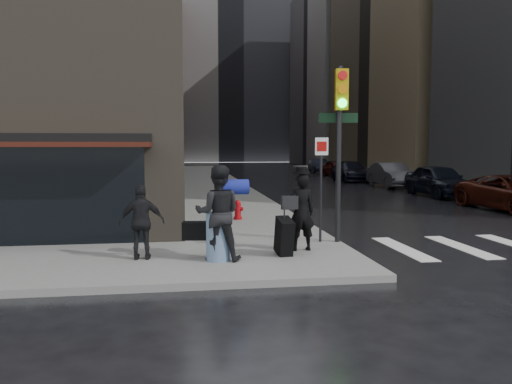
{
  "coord_description": "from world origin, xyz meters",
  "views": [
    {
      "loc": [
        -2.03,
        -10.88,
        2.6
      ],
      "look_at": [
        0.03,
        3.22,
        1.3
      ],
      "focal_mm": 35.0,
      "sensor_mm": 36.0,
      "label": 1
    }
  ],
  "objects_px": {
    "man_overcoat": "(298,216)",
    "traffic_light": "(338,130)",
    "parked_car_5": "(318,166)",
    "parked_car_2": "(391,175)",
    "parked_car_3": "(351,171)",
    "man_jeans": "(218,213)",
    "man_greycoat": "(142,222)",
    "parked_car_1": "(439,181)",
    "parked_car_4": "(338,168)",
    "fire_hydrant": "(238,211)"
  },
  "relations": [
    {
      "from": "parked_car_3",
      "to": "parked_car_2",
      "type": "bearing_deg",
      "value": -81.41
    },
    {
      "from": "man_jeans",
      "to": "man_greycoat",
      "type": "bearing_deg",
      "value": -4.81
    },
    {
      "from": "parked_car_2",
      "to": "parked_car_1",
      "type": "bearing_deg",
      "value": -87.69
    },
    {
      "from": "parked_car_2",
      "to": "parked_car_4",
      "type": "relative_size",
      "value": 1.12
    },
    {
      "from": "man_overcoat",
      "to": "parked_car_3",
      "type": "distance_m",
      "value": 26.6
    },
    {
      "from": "traffic_light",
      "to": "fire_hydrant",
      "type": "xyz_separation_m",
      "value": [
        -2.07,
        4.4,
        -2.59
      ]
    },
    {
      "from": "parked_car_3",
      "to": "parked_car_5",
      "type": "distance_m",
      "value": 11.77
    },
    {
      "from": "parked_car_2",
      "to": "parked_car_3",
      "type": "relative_size",
      "value": 0.93
    },
    {
      "from": "man_jeans",
      "to": "parked_car_2",
      "type": "height_order",
      "value": "man_jeans"
    },
    {
      "from": "traffic_light",
      "to": "parked_car_2",
      "type": "relative_size",
      "value": 0.94
    },
    {
      "from": "man_greycoat",
      "to": "parked_car_4",
      "type": "height_order",
      "value": "man_greycoat"
    },
    {
      "from": "man_overcoat",
      "to": "parked_car_3",
      "type": "xyz_separation_m",
      "value": [
        9.85,
        24.7,
        -0.25
      ]
    },
    {
      "from": "man_greycoat",
      "to": "parked_car_1",
      "type": "distance_m",
      "value": 19.33
    },
    {
      "from": "man_greycoat",
      "to": "parked_car_2",
      "type": "relative_size",
      "value": 0.34
    },
    {
      "from": "man_overcoat",
      "to": "man_greycoat",
      "type": "height_order",
      "value": "man_overcoat"
    },
    {
      "from": "man_greycoat",
      "to": "parked_car_3",
      "type": "height_order",
      "value": "man_greycoat"
    },
    {
      "from": "parked_car_1",
      "to": "parked_car_4",
      "type": "distance_m",
      "value": 17.62
    },
    {
      "from": "parked_car_3",
      "to": "parked_car_4",
      "type": "height_order",
      "value": "parked_car_3"
    },
    {
      "from": "traffic_light",
      "to": "parked_car_4",
      "type": "xyz_separation_m",
      "value": [
        9.44,
        29.64,
        -2.3
      ]
    },
    {
      "from": "parked_car_1",
      "to": "parked_car_2",
      "type": "height_order",
      "value": "parked_car_1"
    },
    {
      "from": "fire_hydrant",
      "to": "parked_car_5",
      "type": "distance_m",
      "value": 33.14
    },
    {
      "from": "man_jeans",
      "to": "parked_car_3",
      "type": "bearing_deg",
      "value": -108.22
    },
    {
      "from": "man_jeans",
      "to": "parked_car_5",
      "type": "xyz_separation_m",
      "value": [
        12.49,
        37.09,
        -0.48
      ]
    },
    {
      "from": "man_greycoat",
      "to": "parked_car_4",
      "type": "bearing_deg",
      "value": -114.08
    },
    {
      "from": "parked_car_1",
      "to": "parked_car_3",
      "type": "bearing_deg",
      "value": 93.87
    },
    {
      "from": "fire_hydrant",
      "to": "parked_car_1",
      "type": "xyz_separation_m",
      "value": [
        11.35,
        7.62,
        0.4
      ]
    },
    {
      "from": "parked_car_1",
      "to": "fire_hydrant",
      "type": "bearing_deg",
      "value": -145.56
    },
    {
      "from": "man_jeans",
      "to": "man_greycoat",
      "type": "xyz_separation_m",
      "value": [
        -1.62,
        0.33,
        -0.21
      ]
    },
    {
      "from": "fire_hydrant",
      "to": "parked_car_1",
      "type": "relative_size",
      "value": 0.13
    },
    {
      "from": "parked_car_5",
      "to": "parked_car_1",
      "type": "bearing_deg",
      "value": -84.29
    },
    {
      "from": "man_jeans",
      "to": "parked_car_3",
      "type": "height_order",
      "value": "man_jeans"
    },
    {
      "from": "parked_car_5",
      "to": "man_overcoat",
      "type": "bearing_deg",
      "value": -100.36
    },
    {
      "from": "man_overcoat",
      "to": "parked_car_5",
      "type": "xyz_separation_m",
      "value": [
        10.58,
        36.45,
        -0.29
      ]
    },
    {
      "from": "parked_car_3",
      "to": "man_jeans",
      "type": "bearing_deg",
      "value": -112.18
    },
    {
      "from": "fire_hydrant",
      "to": "parked_car_2",
      "type": "xyz_separation_m",
      "value": [
        11.28,
        13.49,
        0.34
      ]
    },
    {
      "from": "man_jeans",
      "to": "parked_car_4",
      "type": "xyz_separation_m",
      "value": [
        12.6,
        31.22,
        -0.46
      ]
    },
    {
      "from": "parked_car_5",
      "to": "parked_car_2",
      "type": "bearing_deg",
      "value": -84.57
    },
    {
      "from": "parked_car_1",
      "to": "parked_car_3",
      "type": "height_order",
      "value": "parked_car_1"
    },
    {
      "from": "man_overcoat",
      "to": "traffic_light",
      "type": "height_order",
      "value": "traffic_light"
    },
    {
      "from": "man_jeans",
      "to": "parked_car_1",
      "type": "height_order",
      "value": "man_jeans"
    },
    {
      "from": "man_overcoat",
      "to": "parked_car_2",
      "type": "relative_size",
      "value": 0.42
    },
    {
      "from": "man_greycoat",
      "to": "traffic_light",
      "type": "height_order",
      "value": "traffic_light"
    },
    {
      "from": "traffic_light",
      "to": "parked_car_3",
      "type": "distance_m",
      "value": 25.38
    },
    {
      "from": "man_overcoat",
      "to": "parked_car_5",
      "type": "relative_size",
      "value": 0.47
    },
    {
      "from": "man_jeans",
      "to": "parked_car_4",
      "type": "relative_size",
      "value": 0.48
    },
    {
      "from": "man_greycoat",
      "to": "parked_car_4",
      "type": "relative_size",
      "value": 0.39
    },
    {
      "from": "man_jeans",
      "to": "parked_car_1",
      "type": "distance_m",
      "value": 18.43
    },
    {
      "from": "man_overcoat",
      "to": "parked_car_2",
      "type": "bearing_deg",
      "value": -124.93
    },
    {
      "from": "man_jeans",
      "to": "parked_car_4",
      "type": "height_order",
      "value": "man_jeans"
    },
    {
      "from": "man_greycoat",
      "to": "fire_hydrant",
      "type": "bearing_deg",
      "value": -115.0
    }
  ]
}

